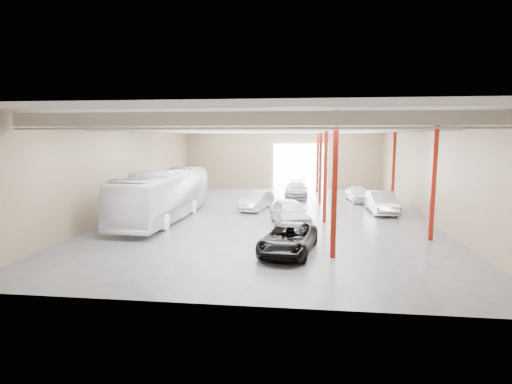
% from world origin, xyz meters
% --- Properties ---
extents(depot_shell, '(22.12, 32.12, 7.06)m').
position_xyz_m(depot_shell, '(0.13, 0.48, 4.98)').
color(depot_shell, '#454449').
rests_on(depot_shell, ground).
extents(coach_bus, '(3.29, 12.53, 3.47)m').
position_xyz_m(coach_bus, '(-7.33, -2.26, 1.73)').
color(coach_bus, white).
rests_on(coach_bus, ground).
extents(black_sedan, '(3.22, 5.45, 1.42)m').
position_xyz_m(black_sedan, '(1.64, -9.43, 0.71)').
color(black_sedan, black).
rests_on(black_sedan, ground).
extents(car_row_a, '(3.32, 5.29, 1.68)m').
position_xyz_m(car_row_a, '(1.49, -3.00, 0.84)').
color(car_row_a, silver).
rests_on(car_row_a, ground).
extents(car_row_b, '(2.57, 4.68, 1.46)m').
position_xyz_m(car_row_b, '(-1.36, 2.20, 0.73)').
color(car_row_b, silver).
rests_on(car_row_b, ground).
extents(car_row_c, '(2.17, 5.24, 1.51)m').
position_xyz_m(car_row_c, '(1.70, 9.00, 0.76)').
color(car_row_c, gray).
rests_on(car_row_c, ground).
extents(car_right_near, '(2.02, 5.10, 1.65)m').
position_xyz_m(car_right_near, '(8.30, 2.00, 0.83)').
color(car_right_near, '#B6B6BB').
rests_on(car_right_near, ground).
extents(car_right_far, '(2.18, 4.35, 1.42)m').
position_xyz_m(car_right_far, '(7.26, 7.20, 0.71)').
color(car_right_far, silver).
rests_on(car_right_far, ground).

